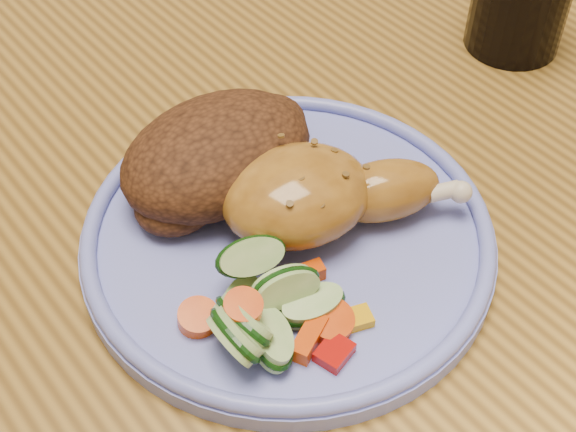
{
  "coord_description": "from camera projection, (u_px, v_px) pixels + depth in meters",
  "views": [
    {
      "loc": [
        -0.21,
        -0.38,
        1.12
      ],
      "look_at": [
        -0.01,
        -0.14,
        0.78
      ],
      "focal_mm": 50.0,
      "sensor_mm": 36.0,
      "label": 1
    }
  ],
  "objects": [
    {
      "name": "dining_table",
      "position": [
        192.0,
        202.0,
        0.63
      ],
      "size": [
        0.9,
        1.4,
        0.75
      ],
      "color": "olive",
      "rests_on": "ground"
    },
    {
      "name": "chicken_leg",
      "position": [
        319.0,
        194.0,
        0.47
      ],
      "size": [
        0.14,
        0.11,
        0.05
      ],
      "color": "#A46C22",
      "rests_on": "plate"
    },
    {
      "name": "rice_pilaf",
      "position": [
        220.0,
        154.0,
        0.49
      ],
      "size": [
        0.14,
        0.09,
        0.06
      ],
      "color": "#452411",
      "rests_on": "plate"
    },
    {
      "name": "plate",
      "position": [
        288.0,
        239.0,
        0.48
      ],
      "size": [
        0.25,
        0.25,
        0.01
      ],
      "primitive_type": "cylinder",
      "color": "#6E7ADB",
      "rests_on": "dining_table"
    },
    {
      "name": "plate_rim",
      "position": [
        288.0,
        227.0,
        0.48
      ],
      "size": [
        0.25,
        0.25,
        0.01
      ],
      "primitive_type": "torus",
      "color": "#6E7ADB",
      "rests_on": "plate"
    },
    {
      "name": "vegetable_pile",
      "position": [
        267.0,
        309.0,
        0.42
      ],
      "size": [
        0.09,
        0.1,
        0.04
      ],
      "color": "#A50A05",
      "rests_on": "plate"
    }
  ]
}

